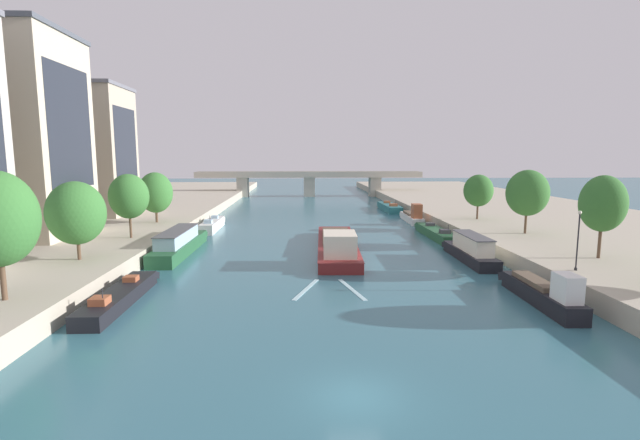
{
  "coord_description": "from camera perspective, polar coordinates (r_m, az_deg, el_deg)",
  "views": [
    {
      "loc": [
        -2.4,
        -18.78,
        10.47
      ],
      "look_at": [
        0.0,
        36.42,
        2.76
      ],
      "focal_mm": 25.83,
      "sensor_mm": 36.0,
      "label": 1
    }
  ],
  "objects": [
    {
      "name": "bridge_far",
      "position": [
        120.06,
        -1.34,
        4.89
      ],
      "size": [
        58.38,
        4.4,
        6.46
      ],
      "color": "#ADA899",
      "rests_on": "ground"
    },
    {
      "name": "wake_behind_barge",
      "position": [
        36.8,
        1.13,
        -8.57
      ],
      "size": [
        5.59,
        6.03,
        0.03
      ],
      "color": "#A5D1DB",
      "rests_on": "ground"
    },
    {
      "name": "tree_right_second",
      "position": [
        68.23,
        19.03,
        3.46
      ],
      "size": [
        4.05,
        4.05,
        6.27
      ],
      "color": "brown",
      "rests_on": "quay_right"
    },
    {
      "name": "moored_boat_left_downstream",
      "position": [
        51.99,
        -17.02,
        -2.76
      ],
      "size": [
        2.8,
        16.12,
        2.7
      ],
      "color": "#235633",
      "rests_on": "ground"
    },
    {
      "name": "tree_left_end_of_row",
      "position": [
        65.14,
        -19.71,
        3.21
      ],
      "size": [
        4.46,
        4.46,
        6.7
      ],
      "color": "brown",
      "rests_on": "quay_left"
    },
    {
      "name": "lamppost_right_bank",
      "position": [
        40.74,
        29.33,
        -1.95
      ],
      "size": [
        0.28,
        0.28,
        4.68
      ],
      "color": "black",
      "rests_on": "quay_right"
    },
    {
      "name": "moored_boat_left_far",
      "position": [
        36.29,
        -23.5,
        -8.62
      ],
      "size": [
        2.01,
        12.03,
        2.12
      ],
      "color": "black",
      "rests_on": "ground"
    },
    {
      "name": "tree_left_third",
      "position": [
        44.22,
        -27.96,
        0.76
      ],
      "size": [
        4.78,
        4.78,
        6.73
      ],
      "color": "brown",
      "rests_on": "quay_left"
    },
    {
      "name": "building_left_corner",
      "position": [
        77.37,
        -26.6,
        7.69
      ],
      "size": [
        10.95,
        10.79,
        19.21
      ],
      "color": "#B2A38E",
      "rests_on": "quay_left"
    },
    {
      "name": "moored_boat_left_second",
      "position": [
        67.72,
        -13.17,
        -0.56
      ],
      "size": [
        1.94,
        10.94,
        2.46
      ],
      "color": "silver",
      "rests_on": "ground"
    },
    {
      "name": "moored_boat_right_downstream",
      "position": [
        36.5,
        25.85,
        -8.05
      ],
      "size": [
        1.9,
        10.49,
        3.0
      ],
      "color": "black",
      "rests_on": "ground"
    },
    {
      "name": "moored_boat_right_far",
      "position": [
        89.54,
        8.59,
        1.56
      ],
      "size": [
        2.79,
        12.5,
        2.37
      ],
      "color": "#23666B",
      "rests_on": "ground"
    },
    {
      "name": "tree_right_nearest",
      "position": [
        57.46,
        24.31,
        3.07
      ],
      "size": [
        4.69,
        4.69,
        7.29
      ],
      "color": "brown",
      "rests_on": "quay_right"
    },
    {
      "name": "quay_right",
      "position": [
        83.37,
        24.33,
        0.58
      ],
      "size": [
        36.0,
        170.0,
        1.63
      ],
      "primitive_type": "cube",
      "color": "#B2A893",
      "rests_on": "ground"
    },
    {
      "name": "moored_boat_right_near",
      "position": [
        48.6,
        18.15,
        -3.53
      ],
      "size": [
        2.28,
        11.56,
        2.74
      ],
      "color": "black",
      "rests_on": "ground"
    },
    {
      "name": "ground_plane",
      "position": [
        21.64,
        4.49,
        -21.03
      ],
      "size": [
        400.0,
        400.0,
        0.0
      ],
      "primitive_type": "plane",
      "color": "#336675"
    },
    {
      "name": "moored_boat_right_lone",
      "position": [
        61.58,
        14.13,
        -1.54
      ],
      "size": [
        2.26,
        13.32,
        2.22
      ],
      "color": "#235633",
      "rests_on": "ground"
    },
    {
      "name": "tree_left_second",
      "position": [
        53.67,
        -22.59,
        2.72
      ],
      "size": [
        4.17,
        4.17,
        6.94
      ],
      "color": "brown",
      "rests_on": "quay_left"
    },
    {
      "name": "tree_right_end_of_row",
      "position": [
        46.4,
        31.63,
        1.74
      ],
      "size": [
        3.78,
        3.78,
        7.23
      ],
      "color": "brown",
      "rests_on": "quay_right"
    },
    {
      "name": "quay_left",
      "position": [
        81.32,
        -26.25,
        0.3
      ],
      "size": [
        36.0,
        170.0,
        1.63
      ],
      "primitive_type": "cube",
      "color": "#B2A893",
      "rests_on": "ground"
    },
    {
      "name": "barge_midriver",
      "position": [
        50.16,
        2.16,
        -3.02
      ],
      "size": [
        5.16,
        22.49,
        3.23
      ],
      "color": "maroon",
      "rests_on": "ground"
    },
    {
      "name": "moored_boat_right_midway",
      "position": [
        74.89,
        11.36,
        0.46
      ],
      "size": [
        2.11,
        10.99,
        3.21
      ],
      "color": "silver",
      "rests_on": "ground"
    },
    {
      "name": "building_left_far_end",
      "position": [
        60.65,
        -34.0,
        8.73
      ],
      "size": [
        13.23,
        12.14,
        22.15
      ],
      "color": "beige",
      "rests_on": "quay_left"
    }
  ]
}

